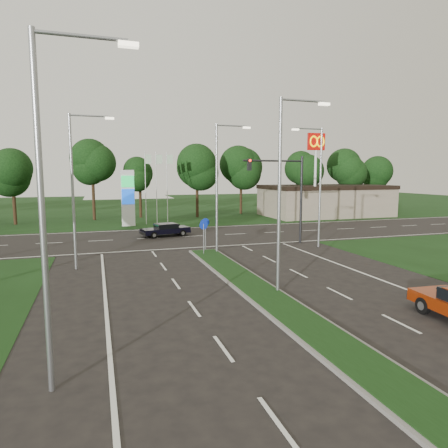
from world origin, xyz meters
name	(u,v)px	position (x,y,z in m)	size (l,w,h in m)	color
ground	(335,347)	(0.00, 0.00, 0.00)	(160.00, 160.00, 0.00)	black
verge_far	(143,208)	(0.00, 55.00, 0.00)	(160.00, 50.00, 0.02)	black
cross_road	(183,237)	(0.00, 24.00, 0.00)	(160.00, 12.00, 0.02)	black
median_kerb	(281,307)	(0.00, 4.00, 0.06)	(2.00, 26.00, 0.12)	slate
commercial_building	(325,201)	(22.00, 36.00, 2.00)	(16.00, 9.00, 4.00)	gray
streetlight_median_near	(283,185)	(1.00, 6.00, 5.08)	(2.53, 0.22, 9.00)	gray
streetlight_median_far	(219,181)	(1.00, 16.00, 5.08)	(2.53, 0.22, 9.00)	gray
streetlight_left_near	(50,195)	(-8.30, 0.00, 5.08)	(2.53, 0.22, 9.00)	gray
streetlight_left_far	(76,183)	(-8.30, 14.00, 5.08)	(2.53, 0.22, 9.00)	gray
streetlight_right_far	(318,181)	(8.80, 16.00, 5.08)	(2.53, 0.22, 9.00)	gray
traffic_signal	(287,186)	(7.19, 18.00, 4.65)	(5.10, 0.42, 7.00)	black
median_signs	(204,229)	(0.00, 16.40, 1.71)	(1.16, 1.76, 2.38)	gray
gas_pylon	(130,196)	(-3.79, 33.05, 3.20)	(5.80, 1.26, 8.00)	silver
mcdonalds_sign	(316,154)	(18.00, 31.97, 7.99)	(2.20, 0.47, 10.40)	silver
treeline_far	(156,164)	(0.10, 39.93, 6.83)	(6.00, 6.00, 9.90)	black
navy_sedan	(165,229)	(-1.39, 24.81, 0.62)	(4.49, 2.55, 1.16)	black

